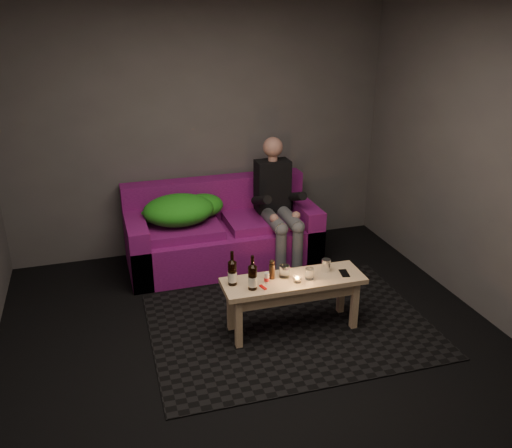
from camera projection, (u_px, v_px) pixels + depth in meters
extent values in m
plane|color=black|center=(267.00, 363.00, 4.09)|extent=(4.50, 4.50, 0.00)
plane|color=#4A474A|center=(200.00, 131.00, 5.59)|extent=(4.00, 0.00, 4.00)
cube|color=black|center=(290.00, 325.00, 4.57)|extent=(2.34, 1.72, 0.01)
cube|color=#620D57|center=(223.00, 245.00, 5.61)|extent=(1.92, 0.87, 0.40)
cube|color=#620D57|center=(214.00, 197.00, 5.74)|extent=(1.92, 0.21, 0.42)
cube|color=#620D57|center=(137.00, 247.00, 5.33)|extent=(0.19, 0.87, 0.60)
cube|color=#620D57|center=(301.00, 227.00, 5.81)|extent=(0.19, 0.87, 0.60)
cube|color=#620D57|center=(184.00, 230.00, 5.36)|extent=(0.72, 0.58, 0.10)
cube|color=#620D57|center=(261.00, 221.00, 5.59)|extent=(0.72, 0.58, 0.10)
ellipsoid|color=#28911A|center=(179.00, 210.00, 5.32)|extent=(0.69, 0.54, 0.29)
ellipsoid|color=#28911A|center=(203.00, 206.00, 5.53)|extent=(0.42, 0.35, 0.23)
ellipsoid|color=#28911A|center=(156.00, 215.00, 5.39)|extent=(0.31, 0.25, 0.15)
cube|color=black|center=(272.00, 185.00, 5.58)|extent=(0.35, 0.21, 0.53)
sphere|color=tan|center=(273.00, 147.00, 5.43)|extent=(0.20, 0.20, 0.20)
cylinder|color=#45474E|center=(274.00, 221.00, 5.40)|extent=(0.13, 0.48, 0.13)
cylinder|color=#45474E|center=(290.00, 219.00, 5.45)|extent=(0.13, 0.48, 0.13)
cylinder|color=#45474E|center=(281.00, 254.00, 5.30)|extent=(0.11, 0.11, 0.49)
cylinder|color=#45474E|center=(297.00, 252.00, 5.34)|extent=(0.11, 0.11, 0.49)
cube|color=black|center=(282.00, 276.00, 5.33)|extent=(0.09, 0.21, 0.06)
cube|color=black|center=(299.00, 274.00, 5.37)|extent=(0.09, 0.21, 0.06)
cube|color=tan|center=(293.00, 281.00, 4.35)|extent=(1.16, 0.39, 0.04)
cube|color=tan|center=(293.00, 289.00, 4.38)|extent=(1.01, 0.30, 0.10)
cube|color=tan|center=(239.00, 324.00, 4.20)|extent=(0.05, 0.05, 0.43)
cube|color=tan|center=(231.00, 307.00, 4.43)|extent=(0.05, 0.05, 0.43)
cube|color=tan|center=(354.00, 306.00, 4.45)|extent=(0.05, 0.05, 0.43)
cube|color=tan|center=(341.00, 291.00, 4.69)|extent=(0.05, 0.05, 0.43)
cylinder|color=black|center=(232.00, 273.00, 4.22)|extent=(0.07, 0.07, 0.19)
cylinder|color=white|center=(232.00, 277.00, 4.23)|extent=(0.07, 0.07, 0.08)
cone|color=black|center=(232.00, 261.00, 4.18)|extent=(0.07, 0.07, 0.03)
cylinder|color=black|center=(232.00, 257.00, 4.17)|extent=(0.03, 0.03, 0.09)
cylinder|color=black|center=(252.00, 278.00, 4.15)|extent=(0.07, 0.07, 0.19)
cylinder|color=white|center=(253.00, 281.00, 4.16)|extent=(0.07, 0.07, 0.08)
cone|color=black|center=(252.00, 265.00, 4.11)|extent=(0.07, 0.07, 0.03)
cylinder|color=black|center=(252.00, 261.00, 4.10)|extent=(0.03, 0.03, 0.09)
cylinder|color=silver|center=(267.00, 278.00, 4.27)|extent=(0.04, 0.04, 0.08)
cylinder|color=black|center=(272.00, 271.00, 4.32)|extent=(0.05, 0.05, 0.13)
cylinder|color=white|center=(284.00, 271.00, 4.36)|extent=(0.11, 0.11, 0.10)
cylinder|color=white|center=(297.00, 279.00, 4.28)|extent=(0.06, 0.06, 0.05)
sphere|color=orange|center=(297.00, 278.00, 4.28)|extent=(0.02, 0.02, 0.02)
cylinder|color=white|center=(310.00, 274.00, 4.33)|extent=(0.08, 0.08, 0.09)
cylinder|color=silver|center=(326.00, 265.00, 4.46)|extent=(0.08, 0.08, 0.10)
cube|color=black|center=(344.00, 273.00, 4.43)|extent=(0.09, 0.14, 0.01)
cube|color=red|center=(263.00, 287.00, 4.20)|extent=(0.04, 0.08, 0.01)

